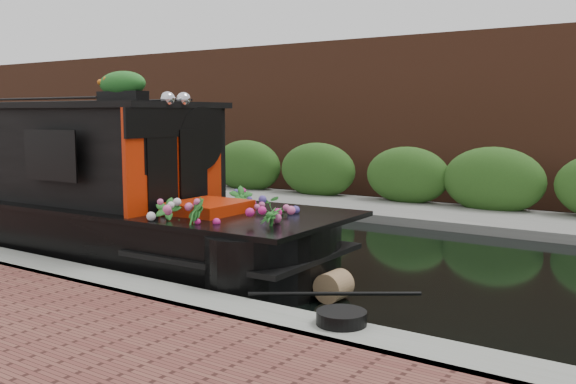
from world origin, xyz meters
The scene contains 7 objects.
ground centered at (0.00, 0.00, 0.00)m, with size 80.00×80.00×0.00m, color black.
near_bank_coping centered at (0.00, -3.30, 0.00)m, with size 40.00×0.60×0.50m, color gray.
far_bank_path centered at (0.00, 4.20, 0.00)m, with size 40.00×2.40×0.34m, color slate.
far_hedge centered at (0.00, 5.10, 0.00)m, with size 40.00×1.10×2.80m, color #2C551C.
far_brick_wall centered at (0.00, 7.20, 0.00)m, with size 40.00×1.00×8.00m, color brown.
rope_fender centered at (2.40, -1.86, 0.17)m, with size 0.34×0.34×0.35m, color olive.
coiled_mooring_rope centered at (3.25, -3.17, 0.31)m, with size 0.45×0.45×0.12m, color black.
Camera 1 is at (5.99, -7.97, 2.11)m, focal length 40.00 mm.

